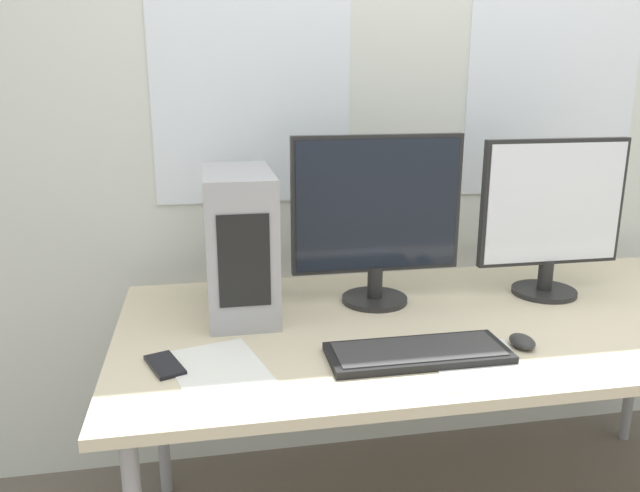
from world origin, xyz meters
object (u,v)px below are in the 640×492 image
(monitor_main, at_px, (377,215))
(keyboard, at_px, (418,353))
(monitor_right_near, at_px, (552,214))
(cell_phone, at_px, (165,365))
(mouse, at_px, (522,341))
(pc_tower, at_px, (240,242))

(monitor_main, distance_m, keyboard, 0.48)
(monitor_right_near, distance_m, cell_phone, 1.25)
(monitor_right_near, distance_m, keyboard, 0.72)
(monitor_main, relative_size, mouse, 5.97)
(monitor_right_near, bearing_deg, mouse, -126.56)
(cell_phone, bearing_deg, mouse, -23.69)
(keyboard, bearing_deg, monitor_main, 90.33)
(monitor_main, relative_size, monitor_right_near, 1.04)
(monitor_right_near, height_order, mouse, monitor_right_near)
(monitor_right_near, height_order, cell_phone, monitor_right_near)
(pc_tower, height_order, mouse, pc_tower)
(monitor_right_near, height_order, keyboard, monitor_right_near)
(monitor_main, xyz_separation_m, mouse, (0.29, -0.39, -0.26))
(monitor_right_near, xyz_separation_m, cell_phone, (-1.18, -0.31, -0.26))
(pc_tower, xyz_separation_m, monitor_main, (0.41, -0.01, 0.07))
(pc_tower, xyz_separation_m, monitor_right_near, (0.97, -0.04, 0.05))
(pc_tower, distance_m, monitor_right_near, 0.97)
(keyboard, height_order, cell_phone, keyboard)
(monitor_right_near, bearing_deg, monitor_main, 177.04)
(pc_tower, bearing_deg, monitor_right_near, -2.34)
(cell_phone, bearing_deg, monitor_main, 8.39)
(pc_tower, height_order, cell_phone, pc_tower)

